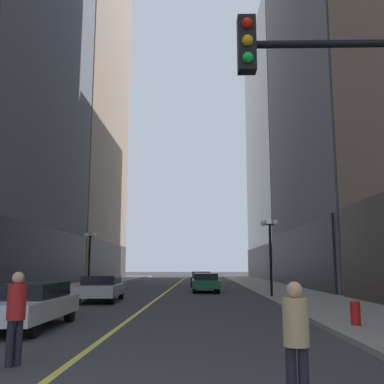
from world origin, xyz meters
name	(u,v)px	position (x,y,z in m)	size (l,w,h in m)	color
ground_plane	(172,287)	(0.00, 35.00, 0.00)	(200.00, 200.00, 0.00)	#38383A
sidewalk_left	(76,286)	(-8.25, 35.00, 0.07)	(4.50, 78.00, 0.15)	gray
sidewalk_right	(269,287)	(8.25, 35.00, 0.07)	(4.50, 78.00, 0.15)	gray
lane_centre_stripe	(172,287)	(0.00, 35.00, 0.00)	(0.16, 70.00, 0.01)	#E5D64C
building_right_far	(304,152)	(17.55, 60.00, 18.36)	(14.30, 26.00, 36.84)	#A8A399
car_white	(28,303)	(-2.66, 9.58, 0.72)	(1.93, 4.80, 1.32)	silver
car_silver	(101,287)	(-2.71, 19.62, 0.72)	(2.13, 4.74, 1.32)	#B7B7BC
car_green	(205,282)	(2.77, 28.09, 0.72)	(1.95, 4.67, 1.32)	#196038
car_maroon	(201,278)	(2.49, 36.82, 0.72)	(1.86, 4.65, 1.32)	maroon
pedestrian_in_red_jacket	(16,311)	(-0.97, 4.60, 0.99)	(0.48, 0.48, 1.71)	black
pedestrian_in_tan_trench	(296,334)	(3.73, 2.20, 0.93)	(0.35, 0.35, 1.61)	black
street_lamp_left_far	(90,248)	(-6.40, 31.71, 3.26)	(1.06, 0.36, 4.43)	black
street_lamp_right_mid	(270,240)	(6.40, 21.63, 3.26)	(1.06, 0.36, 4.43)	black
fire_hydrant_right	(356,316)	(6.90, 9.38, 0.40)	(0.28, 0.28, 0.80)	red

